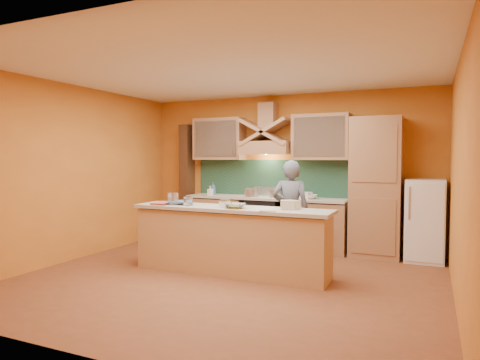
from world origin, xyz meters
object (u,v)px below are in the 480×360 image
at_px(kitchen_scale, 225,204).
at_px(person, 291,211).
at_px(stove, 265,222).
at_px(mixing_bowl, 235,206).
at_px(fridge, 425,220).

bearing_deg(kitchen_scale, person, 67.27).
bearing_deg(person, stove, -58.46).
relative_size(stove, mixing_bowl, 3.29).
distance_m(stove, person, 1.25).
bearing_deg(stove, fridge, 0.00).
distance_m(stove, mixing_bowl, 2.11).
bearing_deg(mixing_bowl, person, 68.12).
xyz_separation_m(stove, kitchen_scale, (0.17, -2.02, 0.54)).
height_order(fridge, person, person).
xyz_separation_m(stove, fridge, (2.70, 0.00, 0.20)).
bearing_deg(kitchen_scale, mixing_bowl, 5.29).
height_order(stove, mixing_bowl, mixing_bowl).
bearing_deg(kitchen_scale, stove, 100.96).
distance_m(fridge, kitchen_scale, 3.25).
bearing_deg(stove, person, -49.62).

